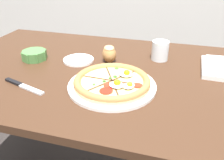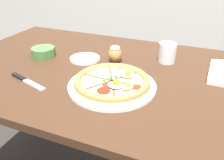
# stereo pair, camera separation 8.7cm
# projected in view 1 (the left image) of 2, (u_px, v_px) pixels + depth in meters

# --- Properties ---
(dining_table) EXTENTS (1.52, 0.87, 0.75)m
(dining_table) POSITION_uv_depth(u_px,v_px,m) (112.00, 90.00, 1.05)
(dining_table) COLOR #422819
(dining_table) RESTS_ON ground_plane
(pizza) EXTENTS (0.33, 0.33, 0.05)m
(pizza) POSITION_uv_depth(u_px,v_px,m) (112.00, 83.00, 0.88)
(pizza) COLOR white
(pizza) RESTS_ON dining_table
(ramekin_bowl) EXTENTS (0.12, 0.12, 0.04)m
(ramekin_bowl) POSITION_uv_depth(u_px,v_px,m) (34.00, 55.00, 1.10)
(ramekin_bowl) COLOR #4C8442
(ramekin_bowl) RESTS_ON dining_table
(bread_piece_near) EXTENTS (0.09, 0.10, 0.08)m
(bread_piece_near) POSITION_uv_depth(u_px,v_px,m) (109.00, 53.00, 1.08)
(bread_piece_near) COLOR #A3703D
(bread_piece_near) RESTS_ON dining_table
(knife_main) EXTENTS (0.20, 0.08, 0.01)m
(knife_main) POSITION_uv_depth(u_px,v_px,m) (23.00, 86.00, 0.89)
(knife_main) COLOR silver
(knife_main) RESTS_ON dining_table
(water_glass) EXTENTS (0.08, 0.08, 0.09)m
(water_glass) POSITION_uv_depth(u_px,v_px,m) (160.00, 52.00, 1.10)
(water_glass) COLOR white
(water_glass) RESTS_ON dining_table
(side_saucer) EXTENTS (0.14, 0.14, 0.01)m
(side_saucer) POSITION_uv_depth(u_px,v_px,m) (79.00, 60.00, 1.10)
(side_saucer) COLOR white
(side_saucer) RESTS_ON dining_table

